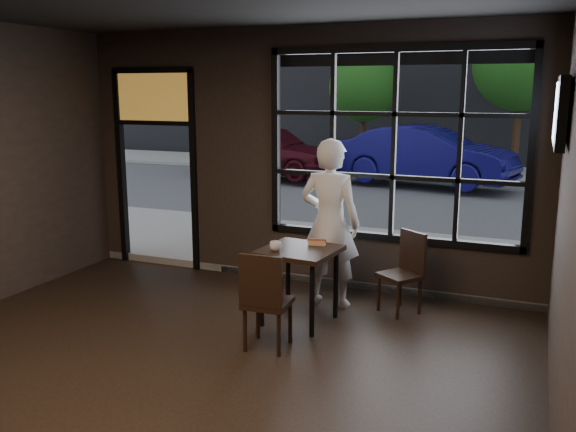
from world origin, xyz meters
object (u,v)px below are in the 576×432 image
at_px(cafe_table, 299,285).
at_px(navy_car, 426,155).
at_px(chair_near, 268,299).
at_px(man, 330,223).

height_order(cafe_table, navy_car, navy_car).
distance_m(cafe_table, navy_car, 9.74).
xyz_separation_m(chair_near, man, (0.16, 1.37, 0.48)).
height_order(cafe_table, chair_near, chair_near).
height_order(chair_near, man, man).
distance_m(cafe_table, man, 0.85).
height_order(cafe_table, man, man).
bearing_deg(chair_near, man, -100.58).
xyz_separation_m(cafe_table, man, (0.12, 0.64, 0.55)).
bearing_deg(chair_near, navy_car, -92.09).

